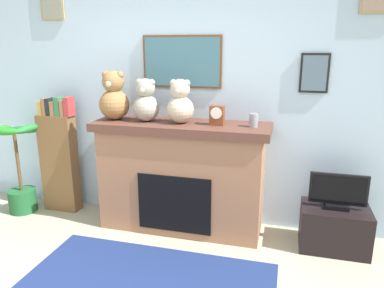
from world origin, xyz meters
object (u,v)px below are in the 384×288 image
(television, at_px, (338,192))
(tv_stand, at_px, (334,228))
(fireplace, at_px, (182,176))
(bookshelf, at_px, (59,158))
(teddy_bear_grey, at_px, (114,98))
(teddy_bear_brown, at_px, (146,102))
(potted_plant, at_px, (20,177))
(mantel_clock, at_px, (217,115))
(candle_jar, at_px, (254,120))
(teddy_bear_cream, at_px, (180,104))

(television, bearing_deg, tv_stand, 90.00)
(fireplace, bearing_deg, tv_stand, -1.66)
(bookshelf, height_order, teddy_bear_grey, teddy_bear_grey)
(tv_stand, distance_m, teddy_bear_brown, 2.12)
(tv_stand, bearing_deg, television, -90.00)
(bookshelf, height_order, teddy_bear_brown, teddy_bear_brown)
(fireplace, bearing_deg, television, -1.71)
(tv_stand, relative_size, teddy_bear_grey, 1.24)
(potted_plant, height_order, teddy_bear_grey, teddy_bear_grey)
(potted_plant, bearing_deg, mantel_clock, 2.50)
(bookshelf, bearing_deg, candle_jar, -2.03)
(fireplace, relative_size, television, 3.45)
(tv_stand, distance_m, mantel_clock, 1.49)
(potted_plant, bearing_deg, bookshelf, 23.03)
(fireplace, distance_m, tv_stand, 1.51)
(tv_stand, xyz_separation_m, teddy_bear_grey, (-2.15, 0.02, 1.12))
(teddy_bear_grey, bearing_deg, bookshelf, 174.20)
(tv_stand, relative_size, mantel_clock, 3.29)
(fireplace, relative_size, bookshelf, 1.32)
(bookshelf, xyz_separation_m, teddy_bear_brown, (1.08, -0.08, 0.67))
(candle_jar, xyz_separation_m, mantel_clock, (-0.34, -0.00, 0.03))
(potted_plant, xyz_separation_m, tv_stand, (3.31, 0.07, -0.21))
(fireplace, distance_m, potted_plant, 1.85)
(television, distance_m, teddy_bear_cream, 1.64)
(mantel_clock, height_order, teddy_bear_grey, teddy_bear_grey)
(candle_jar, xyz_separation_m, teddy_bear_brown, (-1.04, -0.00, 0.12))
(potted_plant, bearing_deg, teddy_bear_grey, 4.78)
(potted_plant, height_order, tv_stand, potted_plant)
(mantel_clock, height_order, teddy_bear_brown, teddy_bear_brown)
(television, relative_size, teddy_bear_grey, 1.03)
(teddy_bear_brown, bearing_deg, candle_jar, 0.03)
(tv_stand, height_order, teddy_bear_brown, teddy_bear_brown)
(bookshelf, xyz_separation_m, mantel_clock, (1.79, -0.08, 0.58))
(teddy_bear_cream, bearing_deg, potted_plant, -176.99)
(candle_jar, bearing_deg, bookshelf, 177.97)
(television, height_order, mantel_clock, mantel_clock)
(teddy_bear_brown, relative_size, teddy_bear_cream, 0.99)
(television, bearing_deg, teddy_bear_brown, 179.19)
(potted_plant, xyz_separation_m, candle_jar, (2.53, 0.10, 0.75))
(candle_jar, bearing_deg, fireplace, 178.53)
(bookshelf, bearing_deg, mantel_clock, -2.46)
(fireplace, distance_m, teddy_bear_brown, 0.81)
(tv_stand, height_order, television, television)
(tv_stand, xyz_separation_m, teddy_bear_cream, (-1.47, 0.02, 1.09))
(bookshelf, xyz_separation_m, teddy_bear_grey, (0.75, -0.08, 0.70))
(teddy_bear_brown, xyz_separation_m, teddy_bear_cream, (0.35, -0.00, 0.00))
(potted_plant, relative_size, teddy_bear_grey, 2.09)
(mantel_clock, bearing_deg, teddy_bear_brown, 179.93)
(potted_plant, height_order, mantel_clock, mantel_clock)
(potted_plant, height_order, teddy_bear_brown, teddy_bear_brown)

